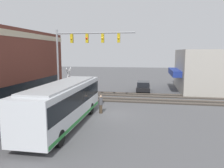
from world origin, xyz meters
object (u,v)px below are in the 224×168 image
object	(u,v)px
crossing_signal	(69,81)
pedestrian_near_bus	(101,104)
pedestrian_at_crossing	(78,93)
city_bus	(64,102)
parked_car_black	(143,87)

from	to	relation	value
crossing_signal	pedestrian_near_bus	distance (m)	5.93
pedestrian_at_crossing	pedestrian_near_bus	size ratio (longest dim) A/B	1.07
city_bus	parked_car_black	world-z (taller)	city_bus
parked_car_black	pedestrian_at_crossing	bearing A→B (deg)	134.42
parked_car_black	city_bus	bearing A→B (deg)	160.55
parked_car_black	pedestrian_at_crossing	size ratio (longest dim) A/B	2.49
parked_car_black	pedestrian_near_bus	bearing A→B (deg)	163.59
crossing_signal	pedestrian_at_crossing	size ratio (longest dim) A/B	2.16
city_bus	pedestrian_at_crossing	bearing A→B (deg)	12.14
crossing_signal	pedestrian_near_bus	world-z (taller)	crossing_signal
pedestrian_at_crossing	pedestrian_near_bus	bearing A→B (deg)	-141.15
city_bus	parked_car_black	size ratio (longest dim) A/B	2.46
pedestrian_near_bus	pedestrian_at_crossing	bearing A→B (deg)	38.85
city_bus	pedestrian_near_bus	size ratio (longest dim) A/B	6.58
parked_car_black	pedestrian_at_crossing	distance (m)	10.05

